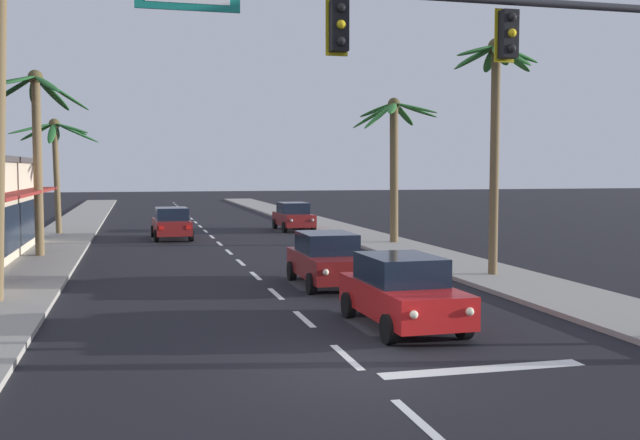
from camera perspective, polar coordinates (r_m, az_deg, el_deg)
The scene contains 14 objects.
ground_plane at distance 13.88m, azimuth 3.09°, elevation -11.45°, with size 220.00×220.00×0.00m, color black.
sidewalk_right at distance 35.01m, azimuth 5.63°, elevation -1.97°, with size 3.20×110.00×0.14m, color #9E998E.
sidewalk_left at distance 33.20m, azimuth -20.66°, elevation -2.54°, with size 3.20×110.00×0.14m, color #9E998E.
lane_markings at distance 33.80m, azimuth -6.57°, elevation -2.31°, with size 4.28×88.75×0.01m.
traffic_signal_mast at distance 15.17m, azimuth 15.29°, elevation 10.54°, with size 10.59×0.41×7.63m.
sedan_lead_at_stop_bar at distance 17.24m, azimuth 6.38°, elevation -5.52°, with size 2.02×4.48×1.68m.
sedan_third_in_queue at distance 23.18m, azimuth 0.57°, elevation -3.05°, with size 1.95×4.45×1.68m.
sedan_oncoming_far at distance 39.27m, azimuth -11.47°, elevation -0.24°, with size 2.07×4.50×1.68m.
sedan_parked_nearest_kerb at distance 44.06m, azimuth -2.08°, elevation 0.29°, with size 1.99×4.47×1.68m.
palm_left_second at distance 21.66m, azimuth -23.60°, elevation 12.53°, with size 3.89×3.95×10.17m.
palm_left_third at distance 32.27m, azimuth -21.23°, elevation 7.02°, with size 4.49×4.58×7.71m.
palm_left_farthest at distance 43.06m, azimuth -19.80°, elevation 5.39°, with size 4.75×4.81×6.46m.
palm_right_second at distance 25.47m, azimuth 13.47°, elevation 9.12°, with size 3.02×2.96×8.04m.
palm_right_third at distance 35.83m, azimuth 5.76°, elevation 6.05°, with size 4.25×4.40×7.13m.
Camera 1 is at (-3.96, -12.78, 3.69)m, focal length 41.18 mm.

